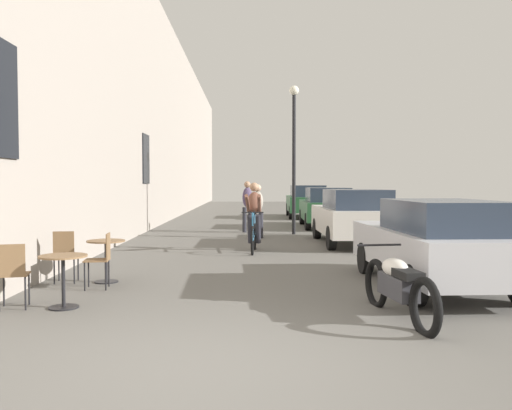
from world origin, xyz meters
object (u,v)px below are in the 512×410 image
object	(u,v)px
parked_car_fourth	(307,201)
cafe_table_mid	(106,252)
cafe_chair_mid_toward_street	(102,257)
parked_car_second	(353,216)
parked_motorcycle	(399,286)
cafe_table_near	(63,270)
pedestrian_near	(258,208)
cyclist_on_bicycle	(254,219)
parked_car_nearest	(435,242)
cafe_chair_mid_toward_wall	(65,253)
street_lamp	(294,140)
cafe_chair_near_toward_street	(13,271)
pedestrian_mid	(247,204)
parked_car_third	(326,207)

from	to	relation	value
parked_car_fourth	cafe_table_mid	bearing A→B (deg)	-107.33
cafe_chair_mid_toward_street	parked_car_second	xyz separation A→B (m)	(5.27, 6.15, 0.27)
parked_car_fourth	parked_motorcycle	world-z (taller)	parked_car_fourth
cafe_table_near	cafe_chair_mid_toward_street	bearing A→B (deg)	83.39
pedestrian_near	cyclist_on_bicycle	bearing A→B (deg)	-92.74
parked_car_nearest	cafe_chair_mid_toward_wall	bearing A→B (deg)	175.06
pedestrian_near	street_lamp	size ratio (longest dim) A/B	0.34
cafe_chair_near_toward_street	parked_car_fourth	distance (m)	19.99
cafe_chair_mid_toward_wall	cafe_chair_mid_toward_street	bearing A→B (deg)	-32.43
pedestrian_mid	parked_car_fourth	distance (m)	8.38
cafe_table_mid	cafe_chair_mid_toward_street	distance (m)	0.55
parked_car_third	cafe_table_near	bearing A→B (deg)	-112.77
cafe_chair_mid_toward_wall	parked_car_second	xyz separation A→B (m)	(6.01, 5.68, 0.27)
cafe_chair_near_toward_street	parked_car_nearest	distance (m)	6.31
cyclist_on_bicycle	parked_motorcycle	world-z (taller)	cyclist_on_bicycle
cafe_table_near	cafe_table_mid	size ratio (longest dim) A/B	1.00
cafe_chair_near_toward_street	pedestrian_mid	world-z (taller)	pedestrian_mid
parked_car_second	parked_motorcycle	size ratio (longest dim) A/B	2.01
parked_car_nearest	parked_car_second	world-z (taller)	parked_car_second
cafe_table_mid	parked_car_fourth	bearing A→B (deg)	72.67
street_lamp	parked_car_fourth	size ratio (longest dim) A/B	1.08
cafe_table_mid	parked_motorcycle	size ratio (longest dim) A/B	0.34
cyclist_on_bicycle	pedestrian_near	size ratio (longest dim) A/B	1.06
cafe_chair_mid_toward_street	cyclist_on_bicycle	xyz separation A→B (m)	(2.50, 4.66, 0.29)
parked_car_fourth	parked_car_third	bearing A→B (deg)	-89.13
cafe_table_near	parked_car_fourth	xyz separation A→B (m)	(5.41, 18.98, 0.30)
pedestrian_near	street_lamp	distance (m)	2.79
parked_car_nearest	parked_car_second	distance (m)	6.21
street_lamp	pedestrian_near	bearing A→B (deg)	-134.20
cafe_chair_near_toward_street	cafe_table_near	bearing A→B (deg)	6.55
parked_car_second	cafe_chair_mid_toward_street	bearing A→B (deg)	-130.58
cafe_table_near	cafe_chair_near_toward_street	bearing A→B (deg)	-173.45
cafe_chair_near_toward_street	parked_car_third	world-z (taller)	parked_car_third
cafe_chair_mid_toward_street	cafe_chair_mid_toward_wall	distance (m)	0.88
cafe_table_mid	parked_motorcycle	bearing A→B (deg)	-30.19
pedestrian_mid	parked_car_fourth	xyz separation A→B (m)	(2.93, 7.85, -0.17)
cafe_table_near	cafe_chair_mid_toward_street	size ratio (longest dim) A/B	0.81
pedestrian_mid	parked_car_nearest	world-z (taller)	pedestrian_mid
cafe_table_near	cyclist_on_bicycle	distance (m)	6.56
cafe_chair_near_toward_street	parked_motorcycle	distance (m)	5.06
cafe_chair_mid_toward_wall	street_lamp	world-z (taller)	street_lamp
cafe_chair_near_toward_street	parked_car_nearest	bearing A→B (deg)	12.36
pedestrian_mid	parked_motorcycle	size ratio (longest dim) A/B	0.82
cafe_table_near	cafe_chair_near_toward_street	world-z (taller)	cafe_chair_near_toward_street
parked_car_fourth	cafe_chair_near_toward_street	bearing A→B (deg)	-107.64
cafe_table_near	street_lamp	world-z (taller)	street_lamp
parked_car_second	parked_car_third	distance (m)	5.63
street_lamp	parked_motorcycle	xyz separation A→B (m)	(0.36, -11.03, -2.70)
pedestrian_near	parked_motorcycle	xyz separation A→B (m)	(1.58, -9.78, -0.53)
street_lamp	parked_car_fourth	distance (m)	8.97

